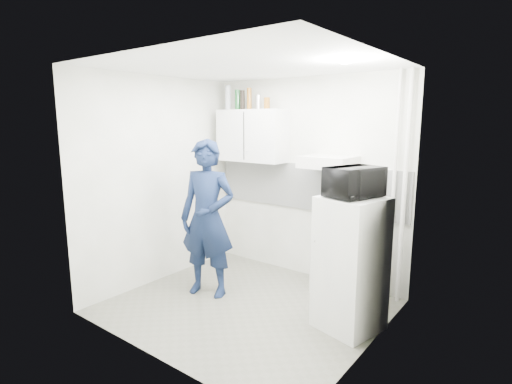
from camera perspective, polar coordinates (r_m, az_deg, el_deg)
The scene contains 23 objects.
floor at distance 4.66m, azimuth -1.40°, elevation -15.99°, with size 2.80×2.80×0.00m, color #636255.
ceiling at distance 4.22m, azimuth -1.56°, elevation 17.64°, with size 2.80×2.80×0.00m, color white.
wall_back at distance 5.27m, azimuth 7.08°, elevation 1.88°, with size 2.80×2.80×0.00m, color silver.
wall_left at distance 5.23m, azimuth -13.53°, elevation 1.61°, with size 2.60×2.60×0.00m, color silver.
wall_right at distance 3.56m, azimuth 16.41°, elevation -2.45°, with size 2.60×2.60×0.00m, color silver.
person at distance 4.71m, azimuth -6.95°, elevation -3.78°, with size 0.67×0.44×1.85m, color #0F1A35.
stove at distance 4.97m, azimuth 11.83°, elevation -9.27°, with size 0.52×0.52×0.83m, color silver.
fridge at distance 4.08m, azimuth 13.36°, elevation -9.96°, with size 0.55×0.55×1.33m, color silver.
stove_top at distance 4.85m, azimuth 12.02°, elevation -4.44°, with size 0.50×0.50×0.03m, color black.
saucepan at distance 4.83m, azimuth 10.76°, elevation -3.60°, with size 0.19×0.19×0.11m, color silver.
microwave at distance 3.88m, azimuth 13.85°, elevation 1.38°, with size 0.35×0.52×0.29m, color black.
bottle_a at distance 5.77m, azimuth -4.01°, elevation 13.29°, with size 0.08×0.08×0.34m, color #B2B7BC.
bottle_b at distance 5.65m, azimuth -2.66°, elevation 13.02°, with size 0.07×0.07×0.27m, color #144C1E.
bottle_c at distance 5.60m, azimuth -1.94°, elevation 13.00°, with size 0.06×0.06×0.26m, color black.
bottle_d at distance 5.52m, azimuth -0.97°, elevation 13.18°, with size 0.06×0.06×0.28m, color brown.
canister_a at distance 5.43m, azimuth 0.31°, elevation 12.70°, with size 0.07×0.07×0.18m, color silver.
canister_b at distance 5.34m, azimuth 1.57°, elevation 12.55°, with size 0.08×0.08×0.15m, color brown.
upper_cabinet at distance 5.49m, azimuth -0.57°, elevation 8.06°, with size 1.00×0.35×0.70m, color silver.
range_hood at distance 4.80m, azimuth 10.28°, elevation 4.24°, with size 0.60×0.50×0.14m, color silver.
backsplash at distance 5.27m, azimuth 6.97°, elevation 0.78°, with size 2.74×0.03×0.60m, color white.
pipe_a at distance 4.68m, azimuth 20.44°, elevation 0.28°, with size 0.05×0.05×2.60m, color silver.
pipe_b at distance 4.71m, azimuth 19.05°, elevation 0.43°, with size 0.04×0.04×2.60m, color silver.
ceiling_spot_fixture at distance 3.85m, azimuth 12.70°, elevation 17.66°, with size 0.10×0.10×0.02m, color white.
Camera 1 is at (2.62, -3.26, 2.05)m, focal length 28.00 mm.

